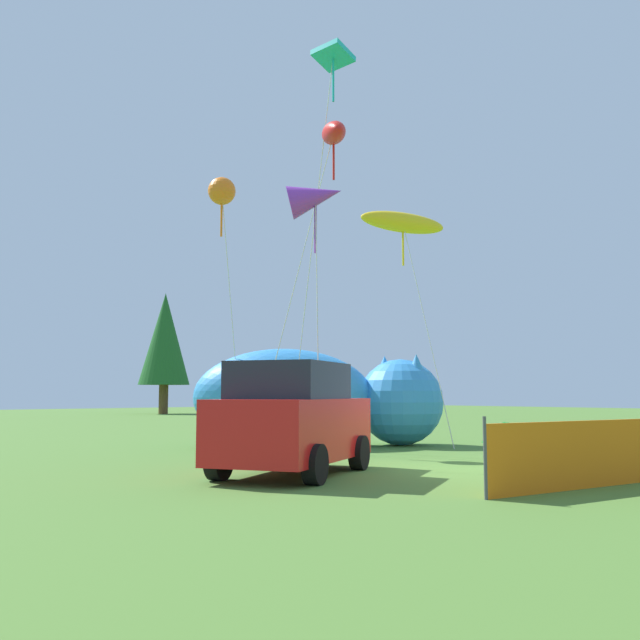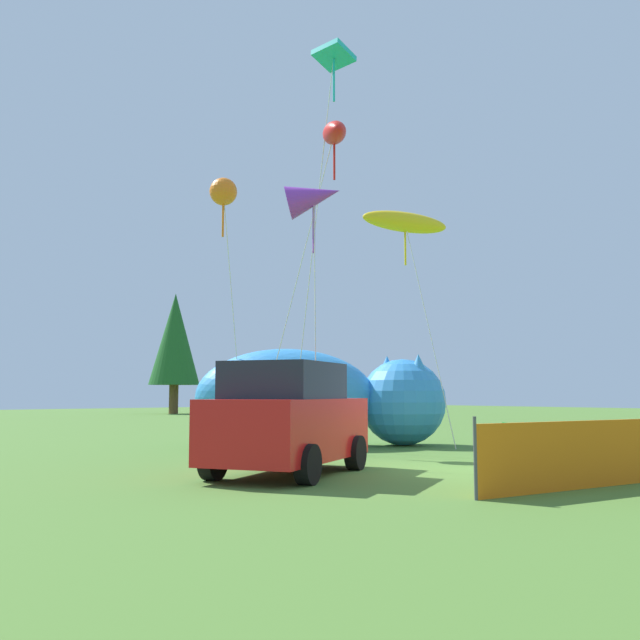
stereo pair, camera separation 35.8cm
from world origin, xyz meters
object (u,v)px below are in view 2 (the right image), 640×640
Objects in this scene: folding_chair at (499,439)px; inflatable_cat at (316,401)px; kite_teal_diamond at (333,65)px; kite_red_lizard at (334,134)px; parked_car at (288,419)px; kite_yellow_hero at (405,223)px; kite_orange_flower at (223,193)px; kite_purple_delta at (314,198)px.

inflatable_cat reaches higher than folding_chair.
kite_teal_diamond is 1.20× the size of kite_red_lizard.
parked_car is 9.23m from kite_red_lizard.
kite_yellow_hero reaches higher than parked_car.
parked_car is 0.40× the size of kite_teal_diamond.
kite_teal_diamond is at bearing 11.22° from parked_car.
kite_yellow_hero reaches higher than inflatable_cat.
kite_teal_diamond reaches higher than inflatable_cat.
inflatable_cat is at bearing -20.16° from kite_orange_flower.
folding_chair is at bearing -39.67° from parked_car.
kite_yellow_hero is 4.93m from kite_teal_diamond.
parked_car is 0.48× the size of kite_red_lizard.
kite_yellow_hero reaches higher than kite_purple_delta.
kite_orange_flower is 1.16× the size of kite_purple_delta.
inflatable_cat is at bearing 49.47° from kite_purple_delta.
kite_red_lizard is at bearing 10.92° from parked_car.
kite_orange_flower is (-2.68, 7.15, 6.62)m from folding_chair.
inflatable_cat is 9.37m from kite_teal_diamond.
kite_purple_delta is 3.82m from kite_red_lizard.
kite_teal_diamond is at bearing -176.22° from kite_yellow_hero.
kite_teal_diamond reaches higher than parked_car.
kite_red_lizard is at bearing 39.23° from kite_purple_delta.
kite_yellow_hero is 0.64× the size of kite_teal_diamond.
parked_car is 0.63× the size of inflatable_cat.
kite_yellow_hero is at bearing -70.67° from folding_chair.
kite_red_lizard is at bearing -79.66° from kite_teal_diamond.
inflatable_cat is at bearing 63.99° from kite_teal_diamond.
kite_yellow_hero is 0.76× the size of kite_red_lizard.
kite_purple_delta is at bearing -96.60° from inflatable_cat.
kite_red_lizard is (0.01, -0.03, -1.96)m from kite_teal_diamond.
kite_teal_diamond is (-0.92, 4.48, 9.95)m from folding_chair.
inflatable_cat is 5.92m from kite_yellow_hero.
inflatable_cat is 7.47m from kite_red_lizard.
kite_yellow_hero is (2.12, 4.68, 6.06)m from folding_chair.
inflatable_cat is at bearing 145.25° from kite_yellow_hero.
kite_orange_flower is at bearing 123.16° from kite_red_lizard.
kite_purple_delta is at bearing -140.19° from kite_teal_diamond.
kite_teal_diamond is (-0.84, -1.72, 9.17)m from inflatable_cat.
kite_red_lizard is (2.20, 1.80, 2.54)m from kite_purple_delta.
kite_red_lizard is (-0.91, 4.45, 7.99)m from folding_chair.
kite_red_lizard is (-3.03, -0.23, 1.93)m from kite_yellow_hero.
inflatable_cat is at bearing 64.56° from kite_red_lizard.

